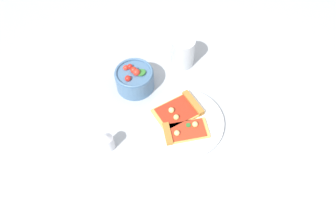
{
  "coord_description": "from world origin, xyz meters",
  "views": [
    {
      "loc": [
        -0.3,
        -0.42,
        0.82
      ],
      "look_at": [
        -0.03,
        0.03,
        0.03
      ],
      "focal_mm": 32.08,
      "sensor_mm": 36.0,
      "label": 1
    }
  ],
  "objects_px": {
    "pizza_slice_near": "(180,110)",
    "soda_glass": "(183,53)",
    "paper_napkin": "(235,188)",
    "plate": "(183,123)",
    "pizza_slice_far": "(183,131)",
    "salad_bowl": "(135,79)",
    "pepper_shaker": "(108,141)"
  },
  "relations": [
    {
      "from": "pizza_slice_near",
      "to": "soda_glass",
      "type": "distance_m",
      "value": 0.23
    },
    {
      "from": "soda_glass",
      "to": "paper_napkin",
      "type": "relative_size",
      "value": 0.92
    },
    {
      "from": "plate",
      "to": "pizza_slice_far",
      "type": "xyz_separation_m",
      "value": [
        -0.02,
        -0.03,
        0.01
      ]
    },
    {
      "from": "pizza_slice_far",
      "to": "soda_glass",
      "type": "distance_m",
      "value": 0.31
    },
    {
      "from": "salad_bowl",
      "to": "pepper_shaker",
      "type": "xyz_separation_m",
      "value": [
        -0.18,
        -0.17,
        -0.01
      ]
    },
    {
      "from": "plate",
      "to": "pizza_slice_far",
      "type": "height_order",
      "value": "pizza_slice_far"
    },
    {
      "from": "pizza_slice_near",
      "to": "salad_bowl",
      "type": "relative_size",
      "value": 1.12
    },
    {
      "from": "pizza_slice_far",
      "to": "salad_bowl",
      "type": "xyz_separation_m",
      "value": [
        -0.04,
        0.25,
        0.02
      ]
    },
    {
      "from": "plate",
      "to": "soda_glass",
      "type": "relative_size",
      "value": 2.41
    },
    {
      "from": "plate",
      "to": "pepper_shaker",
      "type": "bearing_deg",
      "value": 169.04
    },
    {
      "from": "pizza_slice_near",
      "to": "paper_napkin",
      "type": "bearing_deg",
      "value": -89.76
    },
    {
      "from": "pepper_shaker",
      "to": "soda_glass",
      "type": "bearing_deg",
      "value": 25.54
    },
    {
      "from": "pizza_slice_far",
      "to": "salad_bowl",
      "type": "distance_m",
      "value": 0.25
    },
    {
      "from": "pizza_slice_far",
      "to": "paper_napkin",
      "type": "xyz_separation_m",
      "value": [
        0.03,
        -0.22,
        -0.02
      ]
    },
    {
      "from": "soda_glass",
      "to": "paper_napkin",
      "type": "xyz_separation_m",
      "value": [
        -0.13,
        -0.48,
        -0.05
      ]
    },
    {
      "from": "pizza_slice_far",
      "to": "soda_glass",
      "type": "xyz_separation_m",
      "value": [
        0.16,
        0.26,
        0.03
      ]
    },
    {
      "from": "salad_bowl",
      "to": "pepper_shaker",
      "type": "distance_m",
      "value": 0.24
    },
    {
      "from": "plate",
      "to": "pizza_slice_far",
      "type": "bearing_deg",
      "value": -124.02
    },
    {
      "from": "pizza_slice_near",
      "to": "soda_glass",
      "type": "xyz_separation_m",
      "value": [
        0.13,
        0.19,
        0.03
      ]
    },
    {
      "from": "salad_bowl",
      "to": "plate",
      "type": "bearing_deg",
      "value": -74.32
    },
    {
      "from": "pizza_slice_near",
      "to": "plate",
      "type": "bearing_deg",
      "value": -106.11
    },
    {
      "from": "paper_napkin",
      "to": "pizza_slice_far",
      "type": "bearing_deg",
      "value": 98.78
    },
    {
      "from": "pizza_slice_far",
      "to": "salad_bowl",
      "type": "bearing_deg",
      "value": 98.78
    },
    {
      "from": "salad_bowl",
      "to": "pizza_slice_far",
      "type": "bearing_deg",
      "value": -81.22
    },
    {
      "from": "soda_glass",
      "to": "plate",
      "type": "bearing_deg",
      "value": -121.85
    },
    {
      "from": "pepper_shaker",
      "to": "salad_bowl",
      "type": "bearing_deg",
      "value": 43.75
    },
    {
      "from": "pizza_slice_far",
      "to": "salad_bowl",
      "type": "height_order",
      "value": "salad_bowl"
    },
    {
      "from": "plate",
      "to": "pepper_shaker",
      "type": "height_order",
      "value": "pepper_shaker"
    },
    {
      "from": "pizza_slice_far",
      "to": "paper_napkin",
      "type": "bearing_deg",
      "value": -81.22
    },
    {
      "from": "plate",
      "to": "pizza_slice_near",
      "type": "height_order",
      "value": "pizza_slice_near"
    },
    {
      "from": "soda_glass",
      "to": "pepper_shaker",
      "type": "distance_m",
      "value": 0.42
    },
    {
      "from": "pizza_slice_near",
      "to": "pepper_shaker",
      "type": "xyz_separation_m",
      "value": [
        -0.25,
        0.01,
        0.01
      ]
    }
  ]
}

